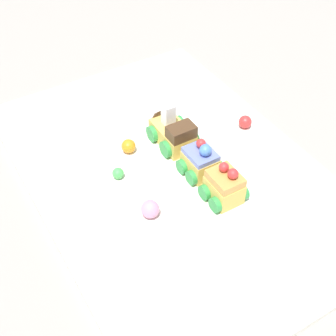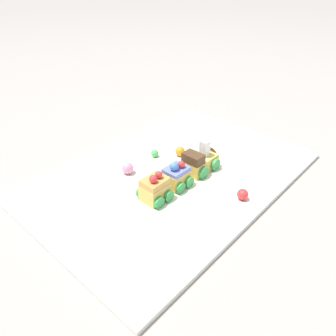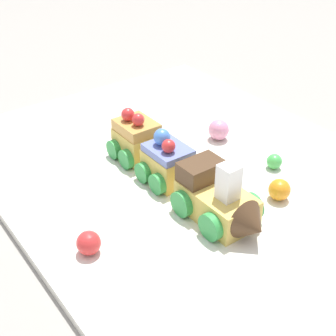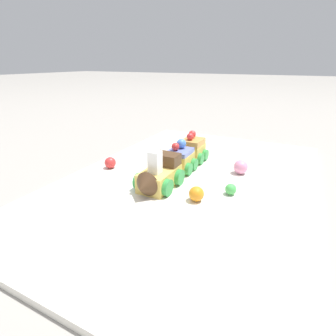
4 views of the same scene
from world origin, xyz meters
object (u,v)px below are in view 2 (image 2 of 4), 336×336
Objects in this scene: gumball_green at (155,153)px; gumball_pink at (128,168)px; gumball_red at (243,194)px; cake_car_blueberry at (176,176)px; cake_train_locomotive at (202,160)px; cake_car_caramel at (155,189)px; gumball_orange at (180,151)px.

gumball_pink reaches higher than gumball_green.
cake_car_blueberry is at bearing 112.35° from gumball_red.
gumball_green is at bearing 106.78° from cake_train_locomotive.
cake_car_caramel is 0.20m from gumball_orange.
gumball_orange reaches higher than gumball_green.
gumball_orange and gumball_red have the same top height.
cake_car_caramel reaches higher than gumball_red.
gumball_red is at bearing -90.38° from gumball_green.
cake_train_locomotive is 4.49× the size of gumball_red.
cake_car_blueberry reaches higher than gumball_green.
cake_train_locomotive is 3.78× the size of gumball_pink.
cake_car_caramel reaches higher than gumball_orange.
gumball_orange is at bearing -14.81° from gumball_pink.
gumball_pink reaches higher than gumball_red.
cake_car_caramel is 2.34× the size of gumball_pink.
gumball_orange is 0.87× the size of gumball_pink.
gumball_red is at bearing -102.97° from gumball_orange.
cake_train_locomotive is at bearing -41.05° from gumball_pink.
gumball_pink is at bearing 76.97° from cake_car_caramel.
cake_train_locomotive is 0.14m from gumball_green.
gumball_orange is 0.23m from gumball_red.
cake_train_locomotive is at bearing -73.46° from gumball_green.
cake_train_locomotive reaches higher than gumball_pink.
cake_car_caramel is at bearing -103.28° from gumball_pink.
cake_car_blueberry is 2.27× the size of gumball_pink.
cake_car_blueberry is 0.14m from gumball_orange.
cake_car_blueberry is at bearing -71.19° from gumball_pink.
gumball_pink is (-0.15, 0.04, 0.00)m from gumball_orange.
gumball_green is 0.10m from gumball_pink.
cake_train_locomotive is 1.62× the size of cake_car_caramel.
cake_car_blueberry reaches higher than gumball_red.
cake_car_blueberry is at bearing -115.36° from gumball_green.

